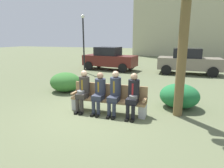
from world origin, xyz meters
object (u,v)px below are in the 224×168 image
Objects in this scene: street_lamp at (83,38)px; seated_man_centerleft at (99,91)px; seated_man_centerright at (115,91)px; parked_car_near at (109,59)px; park_bench at (109,99)px; building_backdrop at (187,11)px; shrub_mid_lawn at (179,96)px; seated_man_leftmost at (83,89)px; shrub_near_bench at (65,82)px; seated_man_rightmost at (133,93)px; parked_car_far at (188,61)px.

seated_man_centerleft is at bearing -59.61° from street_lamp.
seated_man_centerright is 0.34× the size of parked_car_near.
park_bench is 0.60× the size of parked_car_near.
building_backdrop is at bearing 84.87° from seated_man_centerright.
seated_man_centerleft is at bearing -151.23° from shrub_mid_lawn.
shrub_near_bench is at bearing 134.71° from seated_man_leftmost.
seated_man_rightmost is 0.34× the size of parked_car_far.
building_backdrop reaches higher than seated_man_centerleft.
parked_car_far is 7.10m from street_lamp.
building_backdrop is (2.15, 23.99, 5.00)m from seated_man_centerright.
street_lamp reaches higher than seated_man_centerright.
seated_man_rightmost is 3.98m from shrub_near_bench.
parked_car_near is 1.06× the size of street_lamp.
parked_car_near is (-2.08, 8.29, 0.10)m from seated_man_leftmost.
street_lamp is at bearing 107.22° from shrub_near_bench.
seated_man_centerright is 1.00× the size of shrub_near_bench.
street_lamp reaches higher than shrub_mid_lawn.
park_bench is 1.85× the size of shrub_mid_lawn.
seated_man_centerleft reaches higher than park_bench.
park_bench is at bearing 26.81° from seated_man_centerleft.
shrub_mid_lawn is at bearing 45.13° from seated_man_rightmost.
shrub_near_bench is (-2.68, 1.74, -0.01)m from park_bench.
parked_car_near is (-3.73, 8.29, 0.10)m from seated_man_rightmost.
park_bench is 7.95m from street_lamp.
park_bench is 1.83× the size of seated_man_rightmost.
street_lamp is at bearing -110.71° from building_backdrop.
parked_car_far reaches higher than park_bench.
seated_man_rightmost is at bearing -93.76° from building_backdrop.
seated_man_centerleft reaches higher than shrub_mid_lawn.
seated_man_centerright is 2.33m from shrub_mid_lawn.
parked_car_near is at bearing 107.70° from seated_man_centerleft.
parked_car_far is 0.29× the size of building_backdrop.
street_lamp is (-4.41, 6.64, 1.57)m from seated_man_centerright.
shrub_mid_lawn is (2.40, 1.32, -0.31)m from seated_man_centerleft.
shrub_mid_lawn is at bearing 24.02° from seated_man_leftmost.
seated_man_rightmost is at bearing -134.87° from shrub_mid_lawn.
park_bench is 24.56m from building_backdrop.
seated_man_rightmost is (0.58, -0.01, -0.02)m from seated_man_centerright.
building_backdrop is at bearing 86.24° from seated_man_rightmost.
shrub_near_bench is at bearing 147.01° from park_bench.
seated_man_centerleft is 24.66m from building_backdrop.
seated_man_leftmost is 0.10× the size of building_backdrop.
seated_man_centerleft is 0.32× the size of parked_car_near.
seated_man_centerleft is at bearing 0.22° from seated_man_leftmost.
parked_car_near reaches higher than seated_man_leftmost.
seated_man_rightmost is 24.56m from building_backdrop.
shrub_mid_lawn is (4.82, -0.55, -0.01)m from shrub_near_bench.
shrub_mid_lawn is 0.34× the size of parked_car_far.
park_bench is at bearing -107.55° from parked_car_far.
seated_man_leftmost reaches higher than park_bench.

